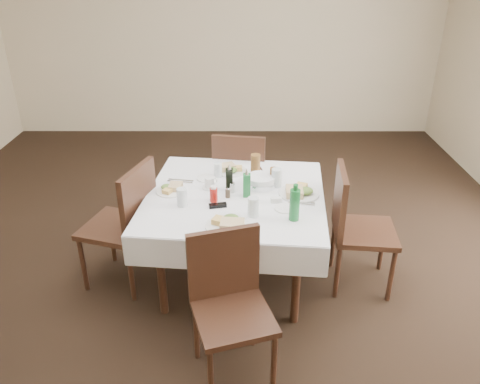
{
  "coord_description": "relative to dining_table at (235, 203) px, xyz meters",
  "views": [
    {
      "loc": [
        0.26,
        -3.12,
        2.36
      ],
      "look_at": [
        0.25,
        -0.07,
        0.8
      ],
      "focal_mm": 35.0,
      "sensor_mm": 36.0,
      "label": 1
    }
  ],
  "objects": [
    {
      "name": "ground_plane",
      "position": [
        -0.21,
        0.02,
        -0.68
      ],
      "size": [
        7.0,
        7.0,
        0.0
      ],
      "primitive_type": "plane",
      "color": "black"
    },
    {
      "name": "room_shell",
      "position": [
        -0.21,
        0.02,
        1.03
      ],
      "size": [
        6.04,
        7.04,
        2.8
      ],
      "color": "beige",
      "rests_on": "ground"
    },
    {
      "name": "dining_table",
      "position": [
        0.0,
        0.0,
        0.0
      ],
      "size": [
        1.44,
        1.44,
        0.76
      ],
      "color": "#32180F",
      "rests_on": "ground"
    },
    {
      "name": "chair_north",
      "position": [
        0.04,
        0.77,
        -0.12
      ],
      "size": [
        0.52,
        0.52,
        0.98
      ],
      "color": "#32180F",
      "rests_on": "ground"
    },
    {
      "name": "chair_south",
      "position": [
        -0.03,
        -0.9,
        -0.15
      ],
      "size": [
        0.55,
        0.55,
        0.94
      ],
      "color": "#32180F",
      "rests_on": "ground"
    },
    {
      "name": "chair_east",
      "position": [
        0.89,
        -0.06,
        -0.12
      ],
      "size": [
        0.5,
        0.5,
        0.97
      ],
      "color": "#32180F",
      "rests_on": "ground"
    },
    {
      "name": "chair_west",
      "position": [
        -0.81,
        -0.06,
        -0.1
      ],
      "size": [
        0.6,
        0.6,
        1.01
      ],
      "color": "#32180F",
      "rests_on": "ground"
    },
    {
      "name": "meal_north",
      "position": [
        -0.04,
        0.4,
        0.1
      ],
      "size": [
        0.25,
        0.25,
        0.06
      ],
      "color": "white",
      "rests_on": "dining_table"
    },
    {
      "name": "meal_south",
      "position": [
        -0.03,
        -0.48,
        0.11
      ],
      "size": [
        0.29,
        0.29,
        0.06
      ],
      "color": "white",
      "rests_on": "dining_table"
    },
    {
      "name": "meal_east",
      "position": [
        0.47,
        -0.02,
        0.11
      ],
      "size": [
        0.3,
        0.3,
        0.07
      ],
      "color": "white",
      "rests_on": "dining_table"
    },
    {
      "name": "meal_west",
      "position": [
        -0.48,
        0.04,
        0.1
      ],
      "size": [
        0.23,
        0.23,
        0.05
      ],
      "color": "white",
      "rests_on": "dining_table"
    },
    {
      "name": "side_plate_a",
      "position": [
        -0.23,
        0.26,
        0.09
      ],
      "size": [
        0.15,
        0.15,
        0.01
      ],
      "color": "white",
      "rests_on": "dining_table"
    },
    {
      "name": "side_plate_b",
      "position": [
        0.35,
        -0.23,
        0.09
      ],
      "size": [
        0.15,
        0.15,
        0.01
      ],
      "color": "white",
      "rests_on": "dining_table"
    },
    {
      "name": "water_n",
      "position": [
        -0.14,
        0.31,
        0.14
      ],
      "size": [
        0.06,
        0.06,
        0.12
      ],
      "color": "silver",
      "rests_on": "dining_table"
    },
    {
      "name": "water_s",
      "position": [
        0.13,
        -0.33,
        0.15
      ],
      "size": [
        0.07,
        0.07,
        0.14
      ],
      "color": "silver",
      "rests_on": "dining_table"
    },
    {
      "name": "water_e",
      "position": [
        0.32,
        0.13,
        0.15
      ],
      "size": [
        0.08,
        0.08,
        0.14
      ],
      "color": "silver",
      "rests_on": "dining_table"
    },
    {
      "name": "water_w",
      "position": [
        -0.37,
        -0.18,
        0.15
      ],
      "size": [
        0.07,
        0.07,
        0.13
      ],
      "color": "silver",
      "rests_on": "dining_table"
    },
    {
      "name": "iced_tea_a",
      "position": [
        0.16,
        0.37,
        0.16
      ],
      "size": [
        0.08,
        0.08,
        0.16
      ],
      "color": "brown",
      "rests_on": "dining_table"
    },
    {
      "name": "iced_tea_b",
      "position": [
        0.3,
        0.17,
        0.15
      ],
      "size": [
        0.06,
        0.06,
        0.13
      ],
      "color": "brown",
      "rests_on": "dining_table"
    },
    {
      "name": "bread_basket",
      "position": [
        0.2,
        0.14,
        0.12
      ],
      "size": [
        0.24,
        0.24,
        0.08
      ],
      "color": "silver",
      "rests_on": "dining_table"
    },
    {
      "name": "oil_cruet_dark",
      "position": [
        -0.04,
        0.07,
        0.17
      ],
      "size": [
        0.05,
        0.05,
        0.22
      ],
      "color": "black",
      "rests_on": "dining_table"
    },
    {
      "name": "oil_cruet_green",
      "position": [
        0.09,
        -0.04,
        0.18
      ],
      "size": [
        0.05,
        0.05,
        0.23
      ],
      "color": "#1A6E30",
      "rests_on": "dining_table"
    },
    {
      "name": "ketchup_bottle",
      "position": [
        -0.15,
        -0.12,
        0.14
      ],
      "size": [
        0.06,
        0.06,
        0.12
      ],
      "color": "#AC1610",
      "rests_on": "dining_table"
    },
    {
      "name": "salt_shaker",
      "position": [
        -0.02,
        0.02,
        0.12
      ],
      "size": [
        0.04,
        0.04,
        0.08
      ],
      "color": "white",
      "rests_on": "dining_table"
    },
    {
      "name": "pepper_shaker",
      "position": [
        -0.05,
        -0.05,
        0.12
      ],
      "size": [
        0.04,
        0.04,
        0.08
      ],
      "color": "#403323",
      "rests_on": "dining_table"
    },
    {
      "name": "coffee_mug",
      "position": [
        -0.19,
        0.1,
        0.12
      ],
      "size": [
        0.12,
        0.12,
        0.09
      ],
      "color": "white",
      "rests_on": "dining_table"
    },
    {
      "name": "sunglasses",
      "position": [
        -0.12,
        -0.21,
        0.09
      ],
      "size": [
        0.13,
        0.07,
        0.03
      ],
      "color": "black",
      "rests_on": "dining_table"
    },
    {
      "name": "green_bottle",
      "position": [
        0.4,
        -0.38,
        0.2
      ],
      "size": [
        0.07,
        0.07,
        0.26
      ],
      "color": "#1A6E30",
      "rests_on": "dining_table"
    },
    {
      "name": "sugar_caddy",
      "position": [
        0.3,
        -0.13,
        0.1
      ],
      "size": [
        0.08,
        0.05,
        0.04
      ],
      "color": "white",
      "rests_on": "dining_table"
    },
    {
      "name": "cutlery_n",
      "position": [
        0.19,
        0.47,
        0.08
      ],
      "size": [
        0.08,
        0.19,
        0.01
      ],
      "color": "silver",
      "rests_on": "dining_table"
    },
    {
      "name": "cutlery_s",
      "position": [
        -0.13,
        -0.49,
        0.09
      ],
      "size": [
        0.07,
        0.19,
        0.01
      ],
      "color": "silver",
      "rests_on": "dining_table"
    },
    {
      "name": "cutlery_e",
      "position": [
        0.48,
        -0.15,
        0.09
      ],
      "size": [
        0.19,
        0.08,
        0.01
      ],
      "color": "silver",
      "rests_on": "dining_table"
    },
    {
      "name": "cutlery_w",
      "position": [
        -0.43,
        0.21,
        0.09
      ],
      "size": [
        0.21,
        0.08,
        0.01
      ],
      "color": "silver",
      "rests_on": "dining_table"
    }
  ]
}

